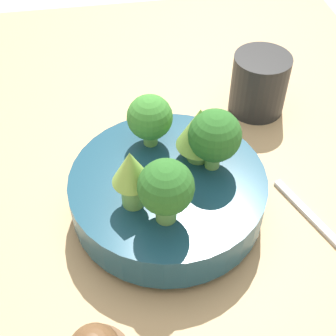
{
  "coord_description": "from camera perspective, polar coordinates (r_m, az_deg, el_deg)",
  "views": [
    {
      "loc": [
        -0.38,
        0.05,
        0.53
      ],
      "look_at": [
        -0.0,
        -0.01,
        0.12
      ],
      "focal_mm": 50.0,
      "sensor_mm": 36.0,
      "label": 1
    }
  ],
  "objects": [
    {
      "name": "ground_plane",
      "position": [
        0.65,
        -1.06,
        -7.42
      ],
      "size": [
        6.0,
        6.0,
        0.0
      ],
      "primitive_type": "plane",
      "color": "#ADA89E"
    },
    {
      "name": "table",
      "position": [
        0.64,
        -1.09,
        -6.45
      ],
      "size": [
        1.16,
        0.89,
        0.04
      ],
      "color": "tan",
      "rests_on": "ground_plane"
    },
    {
      "name": "bowl",
      "position": [
        0.59,
        0.0,
        -3.16
      ],
      "size": [
        0.25,
        0.25,
        0.07
      ],
      "color": "navy",
      "rests_on": "table"
    },
    {
      "name": "broccoli_floret_left",
      "position": [
        0.5,
        0.09,
        -2.49
      ],
      "size": [
        0.06,
        0.06,
        0.08
      ],
      "color": "#6BA34C",
      "rests_on": "bowl"
    },
    {
      "name": "romanesco_piece_near",
      "position": [
        0.57,
        3.85,
        4.67
      ],
      "size": [
        0.06,
        0.06,
        0.08
      ],
      "color": "#609347",
      "rests_on": "bowl"
    },
    {
      "name": "romanesco_piece_far",
      "position": [
        0.51,
        -4.51,
        -0.66
      ],
      "size": [
        0.04,
        0.04,
        0.08
      ],
      "color": "#6BA34C",
      "rests_on": "bowl"
    },
    {
      "name": "broccoli_floret_right",
      "position": [
        0.59,
        -2.24,
        6.11
      ],
      "size": [
        0.06,
        0.06,
        0.07
      ],
      "color": "#6BA34C",
      "rests_on": "bowl"
    },
    {
      "name": "broccoli_floret_front",
      "position": [
        0.56,
        5.72,
        3.86
      ],
      "size": [
        0.06,
        0.06,
        0.08
      ],
      "color": "#7AB256",
      "rests_on": "bowl"
    },
    {
      "name": "cup",
      "position": [
        0.76,
        11.05,
        10.05
      ],
      "size": [
        0.09,
        0.09,
        0.1
      ],
      "color": "black",
      "rests_on": "table"
    },
    {
      "name": "fork",
      "position": [
        0.64,
        18.04,
        -6.71
      ],
      "size": [
        0.17,
        0.07,
        0.01
      ],
      "color": "silver",
      "rests_on": "table"
    }
  ]
}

